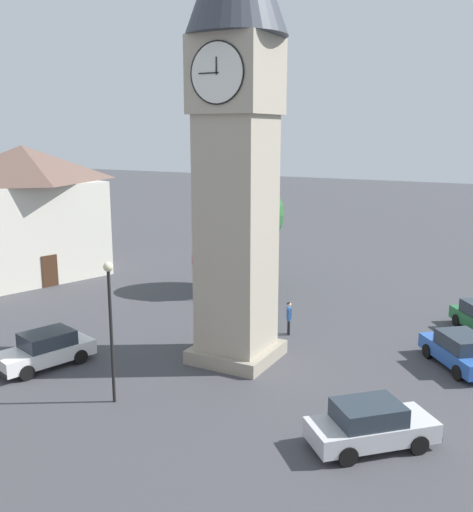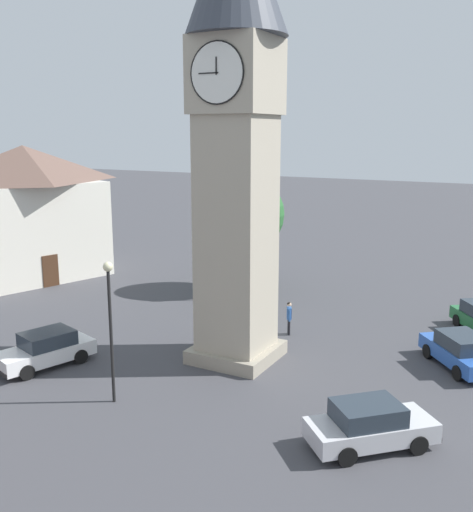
{
  "view_description": "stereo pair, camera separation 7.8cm",
  "coord_description": "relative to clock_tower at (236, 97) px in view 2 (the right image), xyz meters",
  "views": [
    {
      "loc": [
        -11.72,
        21.55,
        10.0
      ],
      "look_at": [
        0.0,
        0.0,
        4.71
      ],
      "focal_mm": 40.65,
      "sensor_mm": 36.0,
      "label": 1
    },
    {
      "loc": [
        -11.78,
        21.52,
        10.0
      ],
      "look_at": [
        0.0,
        0.0,
        4.71
      ],
      "focal_mm": 40.65,
      "sensor_mm": 36.0,
      "label": 2
    }
  ],
  "objects": [
    {
      "name": "road_sign",
      "position": [
        6.46,
        -6.86,
        -9.47
      ],
      "size": [
        0.6,
        0.07,
        2.8
      ],
      "color": "gray",
      "rests_on": "ground"
    },
    {
      "name": "tree",
      "position": [
        4.87,
        -10.36,
        -6.46
      ],
      "size": [
        4.6,
        4.6,
        7.24
      ],
      "color": "brown",
      "rests_on": "ground"
    },
    {
      "name": "clock_tower",
      "position": [
        0.0,
        0.0,
        0.0
      ],
      "size": [
        4.19,
        4.19,
        19.51
      ],
      "color": "gray",
      "rests_on": "ground"
    },
    {
      "name": "car_red_corner",
      "position": [
        6.85,
        4.73,
        -10.61
      ],
      "size": [
        2.81,
        4.44,
        1.53
      ],
      "color": "white",
      "rests_on": "ground"
    },
    {
      "name": "car_silver_kerb",
      "position": [
        -8.98,
        -3.7,
        -10.61
      ],
      "size": [
        3.92,
        4.26,
        1.53
      ],
      "color": "#2D5BB7",
      "rests_on": "ground"
    },
    {
      "name": "ground_plane",
      "position": [
        -0.0,
        -0.0,
        -11.37
      ],
      "size": [
        200.0,
        200.0,
        0.0
      ],
      "primitive_type": "plane",
      "color": "#424247"
    },
    {
      "name": "pedestrian",
      "position": [
        -0.81,
        -4.0,
        -10.36
      ],
      "size": [
        0.36,
        0.51,
        1.69
      ],
      "color": "black",
      "rests_on": "ground"
    },
    {
      "name": "lamp_post",
      "position": [
        2.0,
        5.98,
        -7.78
      ],
      "size": [
        0.36,
        0.36,
        5.42
      ],
      "color": "black",
      "rests_on": "ground"
    },
    {
      "name": "building_corner_back",
      "position": [
        19.36,
        -5.81,
        -6.73
      ],
      "size": [
        8.54,
        11.44,
        9.11
      ],
      "color": "silver",
      "rests_on": "ground"
    },
    {
      "name": "car_white_side",
      "position": [
        -7.37,
        4.51,
        -10.61
      ],
      "size": [
        4.14,
        4.08,
        1.53
      ],
      "color": "silver",
      "rests_on": "ground"
    }
  ]
}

